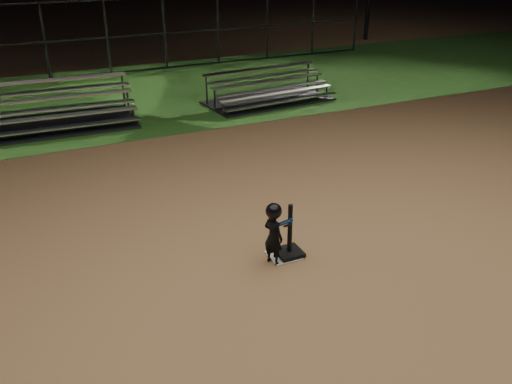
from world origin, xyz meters
name	(u,v)px	position (x,y,z in m)	size (l,w,h in m)	color
ground	(283,256)	(0.00, 0.00, 0.00)	(80.00, 80.00, 0.00)	#9C7147
grass_strip	(131,95)	(0.00, 10.00, 0.01)	(60.00, 8.00, 0.01)	#295C1D
home_plate	(283,255)	(0.00, 0.00, 0.01)	(0.45, 0.45, 0.02)	beige
batting_tee	(289,245)	(0.09, -0.02, 0.18)	(0.38, 0.38, 0.84)	black
child_batter	(274,232)	(-0.22, -0.10, 0.53)	(0.40, 0.63, 0.99)	black
bleacher_left	(46,119)	(-2.63, 7.87, 0.22)	(4.41, 2.26, 1.06)	silver
bleacher_right	(269,96)	(3.46, 7.61, 0.18)	(3.74, 2.08, 0.88)	#A3A3A7
backstop_fence	(107,37)	(0.00, 13.00, 1.25)	(20.08, 0.08, 2.50)	#38383D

